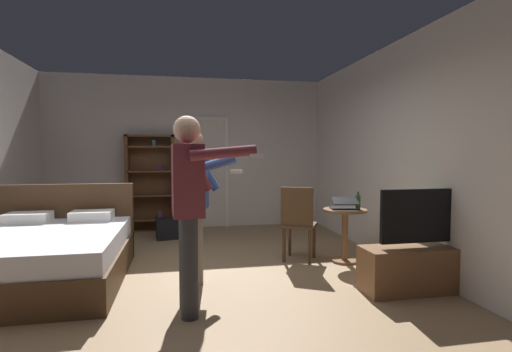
# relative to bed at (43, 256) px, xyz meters

# --- Properties ---
(ground_plane) EXTENTS (7.09, 7.09, 0.00)m
(ground_plane) POSITION_rel_bed_xyz_m (1.65, -0.33, -0.30)
(ground_plane) COLOR #997A56
(wall_back) EXTENTS (5.39, 0.12, 2.86)m
(wall_back) POSITION_rel_bed_xyz_m (1.65, 2.95, 1.13)
(wall_back) COLOR silver
(wall_back) RESTS_ON ground_plane
(wall_right) EXTENTS (0.12, 6.69, 2.86)m
(wall_right) POSITION_rel_bed_xyz_m (4.29, -0.33, 1.13)
(wall_right) COLOR silver
(wall_right) RESTS_ON ground_plane
(doorway_frame) EXTENTS (0.93, 0.08, 2.13)m
(doorway_frame) POSITION_rel_bed_xyz_m (1.95, 2.87, 0.92)
(doorway_frame) COLOR white
(doorway_frame) RESTS_ON ground_plane
(bed) EXTENTS (1.70, 2.07, 1.02)m
(bed) POSITION_rel_bed_xyz_m (0.00, 0.00, 0.00)
(bed) COLOR #4C331E
(bed) RESTS_ON ground_plane
(bookshelf) EXTENTS (0.87, 0.32, 1.76)m
(bookshelf) POSITION_rel_bed_xyz_m (0.96, 2.73, 0.65)
(bookshelf) COLOR brown
(bookshelf) RESTS_ON ground_plane
(tv_flatscreen) EXTENTS (1.26, 0.40, 1.06)m
(tv_flatscreen) POSITION_rel_bed_xyz_m (3.93, -1.04, -0.01)
(tv_flatscreen) COLOR brown
(tv_flatscreen) RESTS_ON ground_plane
(side_table) EXTENTS (0.57, 0.57, 0.70)m
(side_table) POSITION_rel_bed_xyz_m (3.60, 0.11, 0.16)
(side_table) COLOR brown
(side_table) RESTS_ON ground_plane
(laptop) EXTENTS (0.38, 0.38, 0.17)m
(laptop) POSITION_rel_bed_xyz_m (3.56, 0.07, 0.45)
(laptop) COLOR black
(laptop) RESTS_ON side_table
(bottle_on_table) EXTENTS (0.06, 0.06, 0.23)m
(bottle_on_table) POSITION_rel_bed_xyz_m (3.74, 0.03, 0.50)
(bottle_on_table) COLOR #355232
(bottle_on_table) RESTS_ON side_table
(wooden_chair) EXTENTS (0.57, 0.57, 0.99)m
(wooden_chair) POSITION_rel_bed_xyz_m (3.01, 0.25, 0.24)
(wooden_chair) COLOR #4C331E
(wooden_chair) RESTS_ON ground_plane
(person_blue_shirt) EXTENTS (0.77, 0.60, 1.75)m
(person_blue_shirt) POSITION_rel_bed_xyz_m (1.56, -1.12, 0.72)
(person_blue_shirt) COLOR #333338
(person_blue_shirt) RESTS_ON ground_plane
(person_striped_shirt) EXTENTS (0.64, 0.70, 1.67)m
(person_striped_shirt) POSITION_rel_bed_xyz_m (1.63, -0.47, 0.66)
(person_striped_shirt) COLOR gray
(person_striped_shirt) RESTS_ON ground_plane
(suitcase_dark) EXTENTS (0.54, 0.35, 0.34)m
(suitcase_dark) POSITION_rel_bed_xyz_m (1.34, 1.98, -0.13)
(suitcase_dark) COLOR black
(suitcase_dark) RESTS_ON ground_plane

